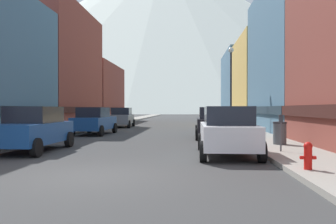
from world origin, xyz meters
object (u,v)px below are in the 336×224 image
(car_left_0, at_px, (33,129))
(fire_hydrant_near, at_px, (308,155))
(car_right_0, at_px, (227,131))
(car_left_1, at_px, (94,121))
(parking_meter_near, at_px, (281,128))
(trash_bin_right, at_px, (280,133))
(streetlamp_right, at_px, (231,76))
(car_right_1, at_px, (213,122))
(car_left_2, at_px, (121,117))

(car_left_0, xyz_separation_m, fire_hydrant_near, (9.25, -4.56, -0.37))
(car_left_0, relative_size, car_right_0, 1.00)
(car_right_0, bearing_deg, fire_hydrant_near, -65.77)
(car_left_1, height_order, fire_hydrant_near, car_left_1)
(fire_hydrant_near, distance_m, parking_meter_near, 3.94)
(fire_hydrant_near, relative_size, trash_bin_right, 0.72)
(fire_hydrant_near, bearing_deg, car_left_0, 153.78)
(car_left_1, height_order, parking_meter_near, car_left_1)
(car_left_1, distance_m, fire_hydrant_near, 16.57)
(car_right_0, relative_size, streetlamp_right, 0.75)
(fire_hydrant_near, bearing_deg, car_right_1, 98.29)
(car_left_2, height_order, car_right_0, same)
(car_right_1, bearing_deg, car_right_0, -90.00)
(car_left_2, xyz_separation_m, car_right_0, (7.60, -19.36, 0.00))
(parking_meter_near, bearing_deg, car_left_2, 116.53)
(parking_meter_near, distance_m, streetlamp_right, 12.56)
(car_left_0, relative_size, trash_bin_right, 4.51)
(car_left_0, bearing_deg, trash_bin_right, 10.68)
(fire_hydrant_near, bearing_deg, car_left_2, 111.89)
(fire_hydrant_near, distance_m, trash_bin_right, 6.53)
(car_right_0, distance_m, trash_bin_right, 3.80)
(car_right_1, relative_size, parking_meter_near, 3.33)
(car_left_0, relative_size, car_left_1, 0.99)
(fire_hydrant_near, bearing_deg, car_right_0, 114.23)
(car_left_1, height_order, streetlamp_right, streetlamp_right)
(car_right_0, xyz_separation_m, parking_meter_near, (1.95, 0.23, 0.11))
(fire_hydrant_near, xyz_separation_m, trash_bin_right, (0.90, 6.47, 0.12))
(fire_hydrant_near, height_order, streetlamp_right, streetlamp_right)
(car_right_0, height_order, car_right_1, same)
(car_left_2, height_order, fire_hydrant_near, car_left_2)
(car_left_0, relative_size, parking_meter_near, 3.32)
(car_left_0, relative_size, fire_hydrant_near, 6.27)
(car_left_2, height_order, trash_bin_right, car_left_2)
(streetlamp_right, bearing_deg, fire_hydrant_near, -89.64)
(car_right_0, bearing_deg, parking_meter_near, 6.62)
(car_left_2, distance_m, parking_meter_near, 21.38)
(streetlamp_right, bearing_deg, car_left_2, 142.84)
(car_left_0, distance_m, car_left_1, 9.18)
(fire_hydrant_near, relative_size, parking_meter_near, 0.53)
(car_right_1, distance_m, trash_bin_right, 5.50)
(car_right_1, bearing_deg, car_left_1, 162.45)
(car_left_1, bearing_deg, parking_meter_near, -45.86)
(car_right_1, height_order, trash_bin_right, car_right_1)
(car_left_2, xyz_separation_m, fire_hydrant_near, (9.25, -23.02, -0.37))
(trash_bin_right, bearing_deg, car_left_1, 144.40)
(streetlamp_right, bearing_deg, car_right_1, -108.08)
(car_left_2, relative_size, streetlamp_right, 0.76)
(car_left_0, relative_size, car_right_1, 1.00)
(trash_bin_right, distance_m, streetlamp_right, 10.23)
(car_left_2, relative_size, car_right_0, 1.01)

